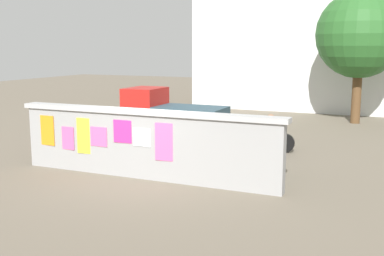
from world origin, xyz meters
name	(u,v)px	position (x,y,z in m)	size (l,w,h in m)	color
ground	(242,129)	(0.00, 8.00, 0.00)	(60.00, 60.00, 0.00)	#6B6051
poster_wall	(144,143)	(-0.01, 0.00, 0.90)	(7.32, 0.42, 1.76)	#969696
auto_rickshaw_truck	(170,115)	(-1.61, 4.68, 0.90)	(3.60, 1.51, 1.85)	black
motorcycle	(266,137)	(1.98, 4.36, 0.46)	(1.90, 0.56, 0.87)	black
bicycle_near	(199,155)	(0.86, 1.53, 0.36)	(1.71, 0.44, 0.95)	black
bicycle_far	(94,141)	(-2.91, 1.91, 0.36)	(1.66, 0.57, 0.95)	black
person_walking	(270,139)	(2.85, 1.45, 0.99)	(0.48, 0.48, 1.62)	#338CBF
person_bystander	(148,133)	(-0.41, 0.92, 0.99)	(0.44, 0.44, 1.62)	#3F994C
tree_roadside	(360,35)	(4.08, 11.47, 3.80)	(3.73, 3.73, 5.69)	brown
building_background	(309,28)	(0.94, 17.06, 4.34)	(11.72, 6.73, 8.65)	silver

